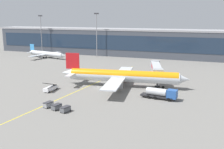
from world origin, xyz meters
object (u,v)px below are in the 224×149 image
object	(u,v)px
main_airliner	(123,76)
baggage_cart_1	(57,107)
fuel_tanker	(161,93)
commuter_jet_far	(46,54)
belt_loader	(51,88)
baggage_cart_0	(48,104)
baggage_cart_2	(65,109)

from	to	relation	value
main_airliner	baggage_cart_1	xyz separation A→B (m)	(-9.23, -28.21, -3.03)
fuel_tanker	baggage_cart_1	bearing A→B (deg)	-142.81
baggage_cart_1	commuter_jet_far	size ratio (longest dim) A/B	0.10
baggage_cart_1	commuter_jet_far	xyz separation A→B (m)	(-52.89, 74.54, 1.69)
belt_loader	baggage_cart_0	xyz separation A→B (m)	(8.33, -14.14, -0.21)
baggage_cart_0	baggage_cart_2	xyz separation A→B (m)	(6.19, -1.61, 0.00)
fuel_tanker	baggage_cart_2	xyz separation A→B (m)	(-21.32, -19.33, -0.96)
main_airliner	fuel_tanker	world-z (taller)	main_airliner
fuel_tanker	commuter_jet_far	world-z (taller)	commuter_jet_far
baggage_cart_2	main_airliner	bearing A→B (deg)	78.06
belt_loader	fuel_tanker	bearing A→B (deg)	5.71
belt_loader	baggage_cart_2	xyz separation A→B (m)	(14.53, -15.75, -0.21)
main_airliner	fuel_tanker	xyz separation A→B (m)	(15.18, -9.68, -2.07)
baggage_cart_1	commuter_jet_far	world-z (taller)	commuter_jet_far
main_airliner	baggage_cart_1	distance (m)	29.83
baggage_cart_2	commuter_jet_far	distance (m)	93.88
main_airliner	baggage_cart_1	bearing A→B (deg)	-108.12
baggage_cart_0	baggage_cart_1	size ratio (longest dim) A/B	1.00
baggage_cart_0	baggage_cart_1	bearing A→B (deg)	-14.57
main_airliner	baggage_cart_2	xyz separation A→B (m)	(-6.13, -29.01, -3.03)
fuel_tanker	baggage_cart_0	bearing A→B (deg)	-147.21
commuter_jet_far	baggage_cart_1	bearing A→B (deg)	-54.64
fuel_tanker	baggage_cart_2	bearing A→B (deg)	-137.80
commuter_jet_far	belt_loader	bearing A→B (deg)	-55.18
baggage_cart_0	baggage_cart_2	distance (m)	6.40
main_airliner	belt_loader	world-z (taller)	main_airliner
main_airliner	baggage_cart_0	bearing A→B (deg)	-114.22
baggage_cart_1	commuter_jet_far	bearing A→B (deg)	125.36
fuel_tanker	belt_loader	bearing A→B (deg)	-174.29
main_airliner	baggage_cart_2	bearing A→B (deg)	-101.94
fuel_tanker	baggage_cart_2	world-z (taller)	fuel_tanker
belt_loader	baggage_cart_0	distance (m)	16.41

